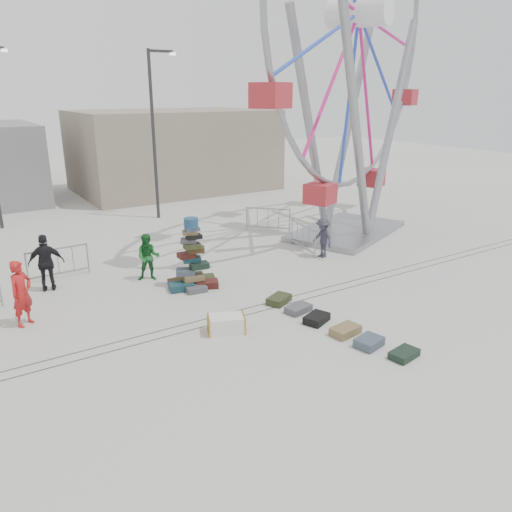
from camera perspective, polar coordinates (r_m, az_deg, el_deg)
ground at (r=13.62m, az=-2.15°, el=-8.30°), size 90.00×90.00×0.00m
track_line_near at (r=14.09m, az=-3.40°, el=-7.36°), size 40.00×0.04×0.01m
track_line_far at (r=14.41m, az=-4.18°, el=-6.78°), size 40.00×0.04×0.01m
building_right at (r=33.43m, az=-9.43°, el=11.84°), size 12.00×8.00×5.00m
lamp_post_right at (r=25.33m, az=-11.49°, el=14.26°), size 1.41×0.25×8.00m
suitcase_tower at (r=16.32m, az=-7.28°, el=-1.36°), size 1.77×1.47×2.33m
ferris_wheel at (r=22.22m, az=11.48°, el=22.61°), size 12.87×5.51×16.06m
steamer_trunk at (r=13.37m, az=-3.42°, el=-7.77°), size 1.12×0.90×0.46m
row_case_0 at (r=15.17m, az=2.64°, el=-4.98°), size 0.92×0.78×0.22m
row_case_1 at (r=14.61m, az=4.87°, el=-6.02°), size 0.84×0.61×0.20m
row_case_2 at (r=14.03m, az=6.95°, el=-7.11°), size 0.87×0.74×0.22m
row_case_3 at (r=13.48m, az=10.18°, el=-8.37°), size 0.86×0.61×0.22m
row_case_4 at (r=13.01m, az=12.79°, el=-9.58°), size 0.79×0.67×0.23m
row_case_5 at (r=12.73m, az=16.57°, el=-10.68°), size 0.80×0.57×0.18m
barricade_dummy_c at (r=18.27m, az=-21.67°, el=-0.73°), size 2.00×0.14×1.10m
barricade_wheel_front at (r=19.99m, az=5.39°, el=2.08°), size 0.46×1.99×1.10m
barricade_wheel_back at (r=22.83m, az=1.37°, el=4.20°), size 1.48×1.49×1.10m
pedestrian_red at (r=14.88m, az=-25.22°, el=-3.88°), size 0.80×0.76×1.85m
pedestrian_green at (r=17.13m, az=-12.22°, el=-0.13°), size 0.97×0.90×1.61m
pedestrian_black at (r=17.16m, az=-22.84°, el=-0.72°), size 1.17×0.69×1.86m
pedestrian_grey at (r=19.28m, az=7.62°, el=2.06°), size 0.58×1.00×1.54m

